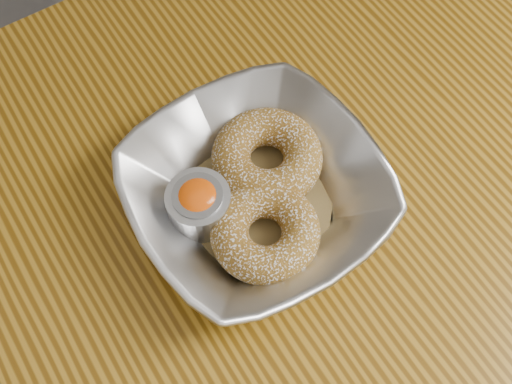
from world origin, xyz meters
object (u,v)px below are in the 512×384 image
donut_front (265,232)px  serving_bowl (256,193)px  table (346,243)px  donut_back (267,157)px  ramekin (199,204)px

donut_front → serving_bowl: bearing=69.2°
table → donut_back: bearing=125.2°
table → serving_bowl: 0.16m
table → donut_front: donut_front is taller
serving_bowl → donut_back: bearing=41.8°
serving_bowl → ramekin: bearing=161.8°
donut_back → donut_front: (-0.04, -0.06, -0.00)m
serving_bowl → ramekin: same height
donut_back → ramekin: size_ratio=1.80×
donut_back → serving_bowl: bearing=-138.2°
table → ramekin: ramekin is taller
donut_back → ramekin: ramekin is taller
donut_back → ramekin: (-0.08, -0.01, 0.00)m
donut_back → donut_front: donut_back is taller
serving_bowl → donut_back: (0.03, 0.03, 0.00)m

